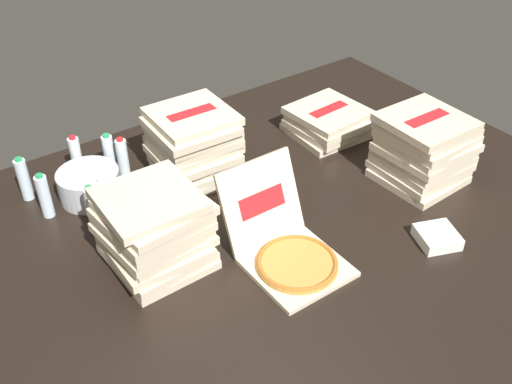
% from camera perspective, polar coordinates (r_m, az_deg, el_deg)
% --- Properties ---
extents(ground_plane, '(3.20, 2.40, 0.02)m').
position_cam_1_polar(ground_plane, '(2.81, 1.69, -3.24)').
color(ground_plane, black).
extents(open_pizza_box, '(0.38, 0.54, 0.38)m').
position_cam_1_polar(open_pizza_box, '(2.57, 3.05, -5.41)').
color(open_pizza_box, beige).
rests_on(open_pizza_box, ground_plane).
extents(pizza_stack_left_far, '(0.41, 0.41, 0.16)m').
position_cam_1_polar(pizza_stack_left_far, '(3.45, 6.92, 6.67)').
color(pizza_stack_left_far, beige).
rests_on(pizza_stack_left_far, ground_plane).
extents(pizza_stack_center_near, '(0.44, 0.45, 0.36)m').
position_cam_1_polar(pizza_stack_center_near, '(3.05, -6.03, 4.52)').
color(pizza_stack_center_near, beige).
rests_on(pizza_stack_center_near, ground_plane).
extents(pizza_stack_center_far, '(0.44, 0.43, 0.35)m').
position_cam_1_polar(pizza_stack_center_far, '(2.53, -9.71, -3.61)').
color(pizza_stack_center_far, beige).
rests_on(pizza_stack_center_far, ground_plane).
extents(pizza_stack_left_near, '(0.42, 0.41, 0.36)m').
position_cam_1_polar(pizza_stack_left_near, '(3.12, 15.76, 4.00)').
color(pizza_stack_left_near, beige).
rests_on(pizza_stack_left_near, ground_plane).
extents(ice_bucket, '(0.30, 0.30, 0.15)m').
position_cam_1_polar(ice_bucket, '(3.04, -15.67, 0.69)').
color(ice_bucket, '#B7BABF').
rests_on(ice_bucket, ground_plane).
extents(water_bottle_0, '(0.06, 0.06, 0.24)m').
position_cam_1_polar(water_bottle_0, '(2.85, -14.33, -0.77)').
color(water_bottle_0, white).
rests_on(water_bottle_0, ground_plane).
extents(water_bottle_1, '(0.06, 0.06, 0.24)m').
position_cam_1_polar(water_bottle_1, '(2.81, -15.38, -1.52)').
color(water_bottle_1, silver).
rests_on(water_bottle_1, ground_plane).
extents(water_bottle_2, '(0.06, 0.06, 0.24)m').
position_cam_1_polar(water_bottle_2, '(3.16, -13.87, 3.47)').
color(water_bottle_2, silver).
rests_on(water_bottle_2, ground_plane).
extents(water_bottle_3, '(0.06, 0.06, 0.24)m').
position_cam_1_polar(water_bottle_3, '(3.12, -12.64, 3.13)').
color(water_bottle_3, white).
rests_on(water_bottle_3, ground_plane).
extents(water_bottle_4, '(0.06, 0.06, 0.24)m').
position_cam_1_polar(water_bottle_4, '(3.19, -16.83, 3.24)').
color(water_bottle_4, white).
rests_on(water_bottle_4, ground_plane).
extents(water_bottle_5, '(0.06, 0.06, 0.24)m').
position_cam_1_polar(water_bottle_5, '(2.95, -19.60, -0.37)').
color(water_bottle_5, silver).
rests_on(water_bottle_5, ground_plane).
extents(water_bottle_6, '(0.06, 0.06, 0.24)m').
position_cam_1_polar(water_bottle_6, '(3.11, -21.35, 1.15)').
color(water_bottle_6, silver).
rests_on(water_bottle_6, ground_plane).
extents(napkin_pile, '(0.22, 0.22, 0.06)m').
position_cam_1_polar(napkin_pile, '(2.81, 16.96, -4.15)').
color(napkin_pile, white).
rests_on(napkin_pile, ground_plane).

